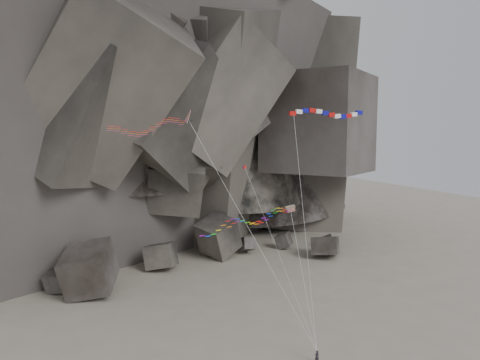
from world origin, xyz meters
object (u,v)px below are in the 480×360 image
banner_kite (327,115)px  pennant_kite (260,207)px  parafoil_kite (245,221)px  kite_flyer (317,356)px  delta_kite (146,127)px

banner_kite → pennant_kite: bearing=175.7°
parafoil_kite → pennant_kite: 4.53m
banner_kite → parafoil_kite: banner_kite is taller
kite_flyer → banner_kite: bearing=-123.1°
kite_flyer → parafoil_kite: size_ratio=0.10×
parafoil_kite → banner_kite: bearing=4.0°
parafoil_kite → pennant_kite: pennant_kite is taller
kite_flyer → banner_kite: banner_kite is taller
kite_flyer → parafoil_kite: 18.06m
kite_flyer → delta_kite: size_ratio=0.06×
banner_kite → parafoil_kite: 16.10m
delta_kite → banner_kite: 21.33m
delta_kite → banner_kite: (21.06, -3.10, 1.28)m
delta_kite → kite_flyer: bearing=-9.5°
kite_flyer → pennant_kite: size_ratio=0.08×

